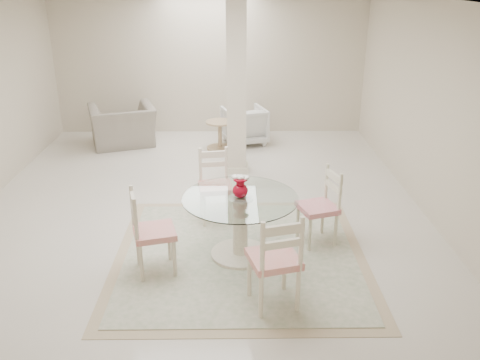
{
  "coord_description": "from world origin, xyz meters",
  "views": [
    {
      "loc": [
        0.46,
        -6.42,
        2.98
      ],
      "look_at": [
        0.52,
        -1.21,
        0.85
      ],
      "focal_mm": 38.0,
      "sensor_mm": 36.0,
      "label": 1
    }
  ],
  "objects_px": {
    "dining_chair_east": "(323,201)",
    "recliner_taupe": "(123,126)",
    "dining_chair_south": "(277,255)",
    "armchair_white": "(244,125)",
    "dining_table": "(240,227)",
    "dining_chair_west": "(147,226)",
    "red_vase": "(240,187)",
    "dining_chair_north": "(215,180)",
    "column": "(236,88)",
    "side_table": "(220,136)"
  },
  "relations": [
    {
      "from": "dining_chair_east",
      "to": "armchair_white",
      "type": "bearing_deg",
      "value": 174.58
    },
    {
      "from": "dining_table",
      "to": "dining_chair_south",
      "type": "distance_m",
      "value": 1.04
    },
    {
      "from": "dining_table",
      "to": "armchair_white",
      "type": "height_order",
      "value": "dining_table"
    },
    {
      "from": "dining_chair_east",
      "to": "dining_chair_west",
      "type": "relative_size",
      "value": 0.96
    },
    {
      "from": "dining_table",
      "to": "column",
      "type": "bearing_deg",
      "value": 90.51
    },
    {
      "from": "dining_chair_east",
      "to": "armchair_white",
      "type": "height_order",
      "value": "dining_chair_east"
    },
    {
      "from": "armchair_white",
      "to": "side_table",
      "type": "bearing_deg",
      "value": 20.93
    },
    {
      "from": "dining_chair_east",
      "to": "recliner_taupe",
      "type": "xyz_separation_m",
      "value": [
        -3.08,
        3.74,
        -0.16
      ]
    },
    {
      "from": "dining_chair_north",
      "to": "dining_chair_south",
      "type": "height_order",
      "value": "dining_chair_south"
    },
    {
      "from": "dining_chair_west",
      "to": "dining_chair_south",
      "type": "relative_size",
      "value": 0.94
    },
    {
      "from": "dining_table",
      "to": "side_table",
      "type": "height_order",
      "value": "dining_table"
    },
    {
      "from": "column",
      "to": "side_table",
      "type": "height_order",
      "value": "column"
    },
    {
      "from": "red_vase",
      "to": "recliner_taupe",
      "type": "bearing_deg",
      "value": 117.56
    },
    {
      "from": "dining_table",
      "to": "dining_chair_east",
      "type": "bearing_deg",
      "value": 18.46
    },
    {
      "from": "dining_chair_west",
      "to": "recliner_taupe",
      "type": "relative_size",
      "value": 0.92
    },
    {
      "from": "recliner_taupe",
      "to": "armchair_white",
      "type": "distance_m",
      "value": 2.25
    },
    {
      "from": "red_vase",
      "to": "dining_chair_east",
      "type": "bearing_deg",
      "value": 18.31
    },
    {
      "from": "red_vase",
      "to": "recliner_taupe",
      "type": "height_order",
      "value": "red_vase"
    },
    {
      "from": "dining_chair_north",
      "to": "side_table",
      "type": "distance_m",
      "value": 2.84
    },
    {
      "from": "column",
      "to": "dining_chair_west",
      "type": "height_order",
      "value": "column"
    },
    {
      "from": "column",
      "to": "dining_table",
      "type": "bearing_deg",
      "value": -89.49
    },
    {
      "from": "red_vase",
      "to": "dining_chair_north",
      "type": "distance_m",
      "value": 1.06
    },
    {
      "from": "dining_chair_south",
      "to": "recliner_taupe",
      "type": "distance_m",
      "value": 5.6
    },
    {
      "from": "dining_chair_west",
      "to": "column",
      "type": "bearing_deg",
      "value": -32.61
    },
    {
      "from": "dining_chair_east",
      "to": "column",
      "type": "bearing_deg",
      "value": -175.22
    },
    {
      "from": "dining_chair_north",
      "to": "dining_chair_south",
      "type": "relative_size",
      "value": 0.93
    },
    {
      "from": "dining_chair_west",
      "to": "recliner_taupe",
      "type": "xyz_separation_m",
      "value": [
        -1.15,
        4.38,
        -0.18
      ]
    },
    {
      "from": "column",
      "to": "side_table",
      "type": "xyz_separation_m",
      "value": [
        -0.29,
        1.08,
        -1.11
      ]
    },
    {
      "from": "dining_chair_east",
      "to": "dining_chair_north",
      "type": "bearing_deg",
      "value": -134.53
    },
    {
      "from": "column",
      "to": "dining_chair_north",
      "type": "relative_size",
      "value": 2.63
    },
    {
      "from": "dining_table",
      "to": "armchair_white",
      "type": "bearing_deg",
      "value": 88.18
    },
    {
      "from": "column",
      "to": "dining_chair_north",
      "type": "distance_m",
      "value": 1.94
    },
    {
      "from": "dining_chair_east",
      "to": "dining_chair_west",
      "type": "height_order",
      "value": "dining_chair_west"
    },
    {
      "from": "dining_table",
      "to": "dining_chair_north",
      "type": "xyz_separation_m",
      "value": [
        -0.31,
        0.97,
        0.17
      ]
    },
    {
      "from": "dining_chair_north",
      "to": "dining_chair_west",
      "type": "height_order",
      "value": "dining_chair_west"
    },
    {
      "from": "dining_chair_west",
      "to": "dining_chair_south",
      "type": "bearing_deg",
      "value": -132.15
    },
    {
      "from": "dining_chair_west",
      "to": "armchair_white",
      "type": "bearing_deg",
      "value": -29.14
    },
    {
      "from": "dining_chair_east",
      "to": "recliner_taupe",
      "type": "distance_m",
      "value": 4.85
    },
    {
      "from": "dining_chair_east",
      "to": "side_table",
      "type": "relative_size",
      "value": 1.94
    },
    {
      "from": "dining_chair_south",
      "to": "armchair_white",
      "type": "relative_size",
      "value": 1.48
    },
    {
      "from": "red_vase",
      "to": "column",
      "type": "bearing_deg",
      "value": 90.51
    },
    {
      "from": "dining_table",
      "to": "dining_chair_west",
      "type": "height_order",
      "value": "dining_chair_west"
    },
    {
      "from": "recliner_taupe",
      "to": "armchair_white",
      "type": "bearing_deg",
      "value": 163.68
    },
    {
      "from": "column",
      "to": "side_table",
      "type": "distance_m",
      "value": 1.58
    },
    {
      "from": "dining_chair_south",
      "to": "dining_chair_east",
      "type": "bearing_deg",
      "value": -131.71
    },
    {
      "from": "column",
      "to": "recliner_taupe",
      "type": "distance_m",
      "value": 2.68
    },
    {
      "from": "dining_chair_west",
      "to": "dining_chair_south",
      "type": "distance_m",
      "value": 1.44
    },
    {
      "from": "dining_chair_south",
      "to": "column",
      "type": "bearing_deg",
      "value": -99.92
    },
    {
      "from": "dining_chair_east",
      "to": "armchair_white",
      "type": "xyz_separation_m",
      "value": [
        -0.83,
        3.82,
        -0.19
      ]
    },
    {
      "from": "dining_chair_west",
      "to": "dining_table",
      "type": "bearing_deg",
      "value": -87.02
    }
  ]
}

